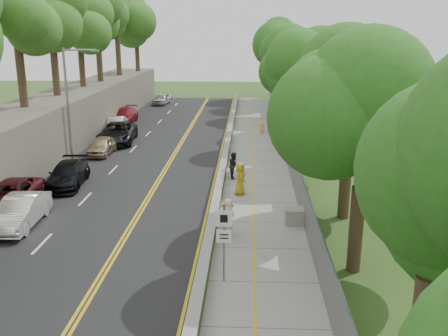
% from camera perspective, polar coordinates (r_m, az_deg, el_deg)
% --- Properties ---
extents(ground, '(140.00, 140.00, 0.00)m').
position_cam_1_polar(ground, '(22.10, -2.36, -9.13)').
color(ground, '#33511E').
rests_on(ground, ground).
extents(road, '(11.20, 66.00, 0.04)m').
position_cam_1_polar(road, '(36.90, -8.64, 1.00)').
color(road, black).
rests_on(road, ground).
extents(sidewalk, '(4.20, 66.00, 0.05)m').
position_cam_1_polar(sidewalk, '(36.17, 3.80, 0.86)').
color(sidewalk, gray).
rests_on(sidewalk, ground).
extents(jersey_barrier, '(0.42, 66.00, 0.60)m').
position_cam_1_polar(jersey_barrier, '(36.14, 0.16, 1.33)').
color(jersey_barrier, '#90C128').
rests_on(jersey_barrier, ground).
extents(rock_embankment, '(5.00, 66.00, 4.00)m').
position_cam_1_polar(rock_embankment, '(38.89, -20.57, 3.92)').
color(rock_embankment, '#595147').
rests_on(rock_embankment, ground).
extents(chainlink_fence, '(0.04, 66.00, 2.00)m').
position_cam_1_polar(chainlink_fence, '(36.04, 7.17, 2.31)').
color(chainlink_fence, slate).
rests_on(chainlink_fence, ground).
extents(trees_embankment, '(6.40, 66.00, 13.00)m').
position_cam_1_polar(trees_embankment, '(38.03, -21.12, 16.56)').
color(trees_embankment, '#3F7C27').
rests_on(trees_embankment, rock_embankment).
extents(trees_fenceside, '(7.00, 66.00, 14.00)m').
position_cam_1_polar(trees_fenceside, '(35.41, 11.38, 11.73)').
color(trees_fenceside, '#317321').
rests_on(trees_fenceside, ground).
extents(streetlight, '(2.52, 0.22, 8.00)m').
position_cam_1_polar(streetlight, '(36.44, -17.15, 7.71)').
color(streetlight, gray).
rests_on(streetlight, ground).
extents(signpost, '(0.62, 0.09, 3.10)m').
position_cam_1_polar(signpost, '(18.48, -0.01, -7.61)').
color(signpost, gray).
rests_on(signpost, sidewalk).
extents(construction_barrel, '(0.53, 0.53, 0.88)m').
position_cam_1_polar(construction_barrel, '(45.80, 4.20, 4.61)').
color(construction_barrel, orange).
rests_on(construction_barrel, sidewalk).
extents(concrete_block, '(1.16, 0.88, 0.76)m').
position_cam_1_polar(concrete_block, '(24.73, 8.28, -5.42)').
color(concrete_block, gray).
rests_on(concrete_block, sidewalk).
extents(car_1, '(1.74, 4.51, 1.47)m').
position_cam_1_polar(car_1, '(25.97, -22.22, -4.63)').
color(car_1, white).
rests_on(car_1, road).
extents(car_2, '(2.93, 5.66, 1.52)m').
position_cam_1_polar(car_2, '(28.38, -23.46, -3.01)').
color(car_2, '#571A21').
rests_on(car_2, road).
extents(car_3, '(2.39, 4.98, 1.40)m').
position_cam_1_polar(car_3, '(31.58, -17.45, -0.72)').
color(car_3, black).
rests_on(car_3, road).
extents(car_4, '(1.66, 3.93, 1.33)m').
position_cam_1_polar(car_4, '(38.75, -13.79, 2.47)').
color(car_4, tan).
rests_on(car_4, road).
extents(car_5, '(1.85, 4.29, 1.37)m').
position_cam_1_polar(car_5, '(46.84, -12.24, 4.84)').
color(car_5, silver).
rests_on(car_5, road).
extents(car_6, '(3.25, 6.14, 1.65)m').
position_cam_1_polar(car_6, '(42.49, -12.09, 3.94)').
color(car_6, black).
rests_on(car_6, road).
extents(car_7, '(2.30, 5.40, 1.55)m').
position_cam_1_polar(car_7, '(51.07, -11.40, 5.87)').
color(car_7, maroon).
rests_on(car_7, road).
extents(car_8, '(2.05, 4.25, 1.40)m').
position_cam_1_polar(car_8, '(63.50, -7.11, 7.87)').
color(car_8, silver).
rests_on(car_8, road).
extents(painter_0, '(0.90, 1.08, 1.90)m').
position_cam_1_polar(painter_0, '(28.41, 1.83, -1.24)').
color(painter_0, gold).
rests_on(painter_0, sidewalk).
extents(painter_1, '(0.65, 0.80, 1.90)m').
position_cam_1_polar(painter_1, '(22.55, 0.62, -5.82)').
color(painter_1, white).
rests_on(painter_1, sidewalk).
extents(painter_2, '(0.75, 0.91, 1.70)m').
position_cam_1_polar(painter_2, '(31.54, 1.15, 0.31)').
color(painter_2, black).
rests_on(painter_2, sidewalk).
extents(painter_3, '(0.68, 1.09, 1.62)m').
position_cam_1_polar(painter_3, '(23.03, 0.38, -5.73)').
color(painter_3, olive).
rests_on(painter_3, sidewalk).
extents(person_far, '(1.03, 0.49, 1.70)m').
position_cam_1_polar(person_far, '(47.58, 5.62, 5.50)').
color(person_far, black).
rests_on(person_far, sidewalk).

